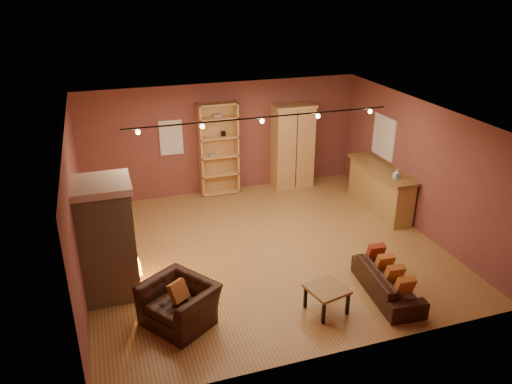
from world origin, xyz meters
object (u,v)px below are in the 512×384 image
object	(u,v)px
armchair	(179,297)
coffee_table	(327,291)
bookcase	(218,148)
bar_counter	(380,188)
armoire	(293,146)
fireplace	(107,239)
loveseat	(388,277)

from	to	relation	value
armchair	coffee_table	bearing A→B (deg)	44.13
coffee_table	bookcase	bearing A→B (deg)	94.98
armchair	coffee_table	size ratio (longest dim) A/B	1.82
bookcase	bar_counter	size ratio (longest dim) A/B	1.06
armoire	coffee_table	distance (m)	5.49
fireplace	armchair	size ratio (longest dim) A/B	1.64
fireplace	bookcase	bearing A→B (deg)	52.33
armoire	bar_counter	xyz separation A→B (m)	(1.42, -2.05, -0.56)
fireplace	armoire	world-z (taller)	armoire
fireplace	armoire	xyz separation A→B (m)	(4.83, 3.57, 0.04)
armoire	loveseat	distance (m)	5.20
bookcase	coffee_table	world-z (taller)	bookcase
armoire	bar_counter	distance (m)	2.55
bar_counter	armchair	world-z (taller)	bar_counter
bookcase	armoire	xyz separation A→B (m)	(1.95, -0.15, -0.10)
fireplace	loveseat	bearing A→B (deg)	-18.98
loveseat	coffee_table	bearing A→B (deg)	100.11
coffee_table	bar_counter	bearing A→B (deg)	47.80
bookcase	loveseat	world-z (taller)	bookcase
fireplace	bookcase	size ratio (longest dim) A/B	0.90
bar_counter	armchair	bearing A→B (deg)	-152.64
loveseat	coffee_table	world-z (taller)	loveseat
fireplace	loveseat	size ratio (longest dim) A/B	1.23
bar_counter	coffee_table	distance (m)	4.31
armchair	fireplace	bearing A→B (deg)	-175.79
loveseat	armchair	size ratio (longest dim) A/B	1.33
loveseat	bookcase	bearing A→B (deg)	23.29
armoire	armchair	distance (m)	6.17
armoire	loveseat	xyz separation A→B (m)	(-0.26, -5.14, -0.76)
armoire	loveseat	size ratio (longest dim) A/B	1.28
bar_counter	armchair	xyz separation A→B (m)	(-5.27, -2.73, -0.07)
armoire	coffee_table	world-z (taller)	armoire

